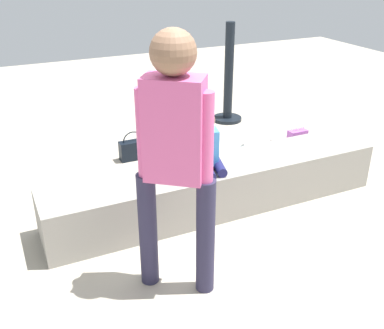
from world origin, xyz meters
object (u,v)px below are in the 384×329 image
at_px(adult_standing, 175,146).
at_px(handbag_black_leather, 133,149).
at_px(child_seated, 206,144).
at_px(cake_plate, 180,172).
at_px(water_bottle_far_side, 242,152).
at_px(water_bottle_near_gift, 270,149).
at_px(gift_bag, 296,143).

height_order(adult_standing, handbag_black_leather, adult_standing).
height_order(child_seated, adult_standing, adult_standing).
distance_m(adult_standing, handbag_black_leather, 2.17).
xyz_separation_m(cake_plate, water_bottle_far_side, (1.02, 0.74, -0.33)).
bearing_deg(water_bottle_far_side, adult_standing, -132.82).
relative_size(child_seated, water_bottle_near_gift, 2.25).
distance_m(gift_bag, water_bottle_near_gift, 0.28).
distance_m(water_bottle_far_side, handbag_black_leather, 1.11).
height_order(water_bottle_near_gift, water_bottle_far_side, water_bottle_near_gift).
bearing_deg(cake_plate, adult_standing, -114.97).
xyz_separation_m(adult_standing, gift_bag, (1.90, 1.30, -0.83)).
bearing_deg(water_bottle_near_gift, child_seated, -148.48).
height_order(adult_standing, cake_plate, adult_standing).
bearing_deg(handbag_black_leather, water_bottle_near_gift, -24.20).
xyz_separation_m(gift_bag, water_bottle_near_gift, (-0.26, 0.08, -0.05)).
bearing_deg(cake_plate, handbag_black_leather, 88.97).
relative_size(child_seated, handbag_black_leather, 1.59).
bearing_deg(water_bottle_far_side, child_seated, -136.95).
distance_m(child_seated, water_bottle_near_gift, 1.36).
distance_m(gift_bag, handbag_black_leather, 1.68).
xyz_separation_m(gift_bag, water_bottle_far_side, (-0.54, 0.16, -0.06)).
height_order(child_seated, water_bottle_near_gift, child_seated).
xyz_separation_m(water_bottle_near_gift, handbag_black_leather, (-1.28, 0.58, 0.01)).
height_order(gift_bag, handbag_black_leather, gift_bag).
bearing_deg(adult_standing, cake_plate, 65.03).
bearing_deg(water_bottle_far_side, handbag_black_leather, 153.52).
relative_size(water_bottle_far_side, handbag_black_leather, 0.63).
bearing_deg(gift_bag, handbag_black_leather, 156.84).
bearing_deg(water_bottle_near_gift, gift_bag, -17.72).
bearing_deg(water_bottle_near_gift, handbag_black_leather, 155.80).
xyz_separation_m(cake_plate, water_bottle_near_gift, (1.30, 0.66, -0.32)).
bearing_deg(gift_bag, child_seated, -156.61).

